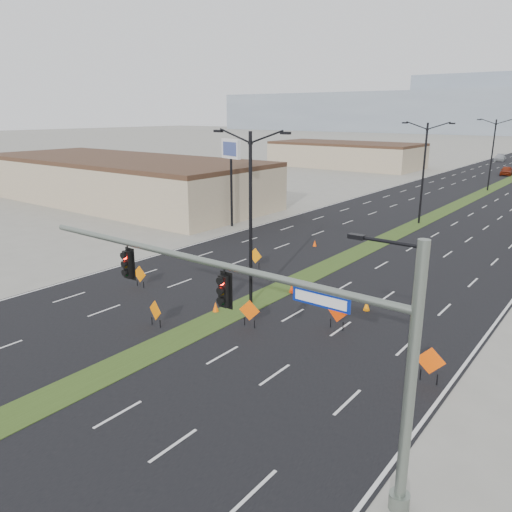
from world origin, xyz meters
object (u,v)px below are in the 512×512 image
Objects in this scene: construction_sign_2 at (255,256)px; cone_0 at (292,289)px; cone_3 at (315,243)px; construction_sign_4 at (337,312)px; streetlight_0 at (251,214)px; pole_sign_west at (231,156)px; car_far at (500,158)px; streetlight_1 at (424,170)px; construction_sign_0 at (140,275)px; streetlight_2 at (492,153)px; signal_mast at (269,316)px; construction_sign_1 at (155,311)px; cone_2 at (367,305)px; construction_sign_3 at (249,311)px; cone_1 at (216,307)px; construction_sign_5 at (430,362)px; car_left at (506,171)px.

construction_sign_2 is 5.73m from cone_0.
cone_3 is (0.29, 7.93, -0.61)m from construction_sign_2.
construction_sign_4 is at bearing -29.27° from construction_sign_2.
construction_sign_4 is at bearing -1.35° from streetlight_0.
pole_sign_west is (-10.68, 1.77, 6.61)m from cone_3.
car_far reaches higher than cone_3.
streetlight_1 is 31.33m from construction_sign_0.
cone_0 is (0.92, -53.00, -5.13)m from streetlight_2.
pole_sign_west is (-14.46, 15.46, 1.47)m from streetlight_0.
car_far is at bearing 102.98° from pole_sign_west.
construction_sign_4 reaches higher than cone_3.
streetlight_0 is 5.98× the size of construction_sign_4.
construction_sign_2 is 0.91× the size of construction_sign_4.
signal_mast reaches higher than car_far.
cone_2 is at bearing 59.19° from construction_sign_1.
cone_3 is (-5.79, 16.36, -0.61)m from construction_sign_3.
construction_sign_2 reaches higher than cone_3.
cone_0 is at bearing -177.86° from cone_2.
construction_sign_4 is 2.70× the size of cone_1.
construction_sign_5 is (11.50, -58.55, -4.46)m from streetlight_2.
cone_0 reaches higher than cone_3.
cone_3 is at bearing 73.51° from construction_sign_0.
construction_sign_4 reaches higher than cone_1.
construction_sign_1 is at bearing -78.19° from construction_sign_2.
streetlight_2 is at bearing 90.00° from streetlight_1.
car_far is at bearing 87.23° from construction_sign_5.
cone_2 is (5.03, 0.19, 0.03)m from cone_0.
car_left reaches higher than construction_sign_3.
construction_sign_2 is at bearing -98.99° from car_left.
car_left is at bearing 88.40° from cone_3.
pole_sign_west reaches higher than cone_3.
car_far is 108.67m from cone_1.
signal_mast is at bearing -49.79° from construction_sign_2.
construction_sign_1 is 11.89m from cone_2.
cone_2 is 14.31m from cone_3.
construction_sign_0 is 0.17× the size of pole_sign_west.
construction_sign_3 is 9.50m from construction_sign_5.
signal_mast is 20.57m from construction_sign_2.
construction_sign_1 is 0.90× the size of construction_sign_5.
streetlight_1 reaches higher than construction_sign_5.
streetlight_2 is at bearing 90.99° from cone_0.
streetlight_1 is 78.78m from car_far.
cone_2 is at bearing 101.19° from signal_mast.
pole_sign_west is at bearing -139.06° from streetlight_1.
streetlight_0 is 15.58× the size of cone_2.
pole_sign_west reaches higher than construction_sign_2.
construction_sign_5 reaches higher than cone_2.
pole_sign_west reaches higher than construction_sign_0.
cone_0 is (10.13, -103.10, -0.48)m from car_far.
construction_sign_3 is 2.58× the size of cone_0.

